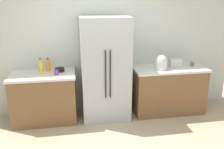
{
  "coord_description": "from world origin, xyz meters",
  "views": [
    {
      "loc": [
        -0.54,
        -2.87,
        2.21
      ],
      "look_at": [
        0.02,
        0.4,
        1.12
      ],
      "focal_mm": 39.28,
      "sensor_mm": 36.0,
      "label": 1
    }
  ],
  "objects": [
    {
      "name": "counter_right",
      "position": [
        1.29,
        1.34,
        0.45
      ],
      "size": [
        1.37,
        0.67,
        0.89
      ],
      "color": "brown",
      "rests_on": "ground_plane"
    },
    {
      "name": "bottle_b",
      "position": [
        -0.96,
        1.5,
        0.99
      ],
      "size": [
        0.08,
        0.08,
        0.24
      ],
      "color": "orange",
      "rests_on": "counter_left"
    },
    {
      "name": "toaster",
      "position": [
        1.4,
        1.36,
        0.97
      ],
      "size": [
        0.22,
        0.17,
        0.16
      ],
      "primitive_type": "cube",
      "color": "silver",
      "rests_on": "counter_right"
    },
    {
      "name": "bowl_a",
      "position": [
        -0.76,
        1.44,
        0.92
      ],
      "size": [
        0.17,
        0.17,
        0.06
      ],
      "primitive_type": "cylinder",
      "color": "black",
      "rests_on": "counter_left"
    },
    {
      "name": "cup_a",
      "position": [
        -0.8,
        1.25,
        0.94
      ],
      "size": [
        0.07,
        0.07,
        0.08
      ],
      "primitive_type": "cylinder",
      "color": "purple",
      "rests_on": "counter_left"
    },
    {
      "name": "rice_cooker",
      "position": [
        1.08,
        1.25,
        1.02
      ],
      "size": [
        0.23,
        0.23,
        0.28
      ],
      "color": "silver",
      "rests_on": "counter_right"
    },
    {
      "name": "kitchen_back_panel",
      "position": [
        0.0,
        1.71,
        1.32
      ],
      "size": [
        5.44,
        0.1,
        2.65
      ],
      "primitive_type": "cube",
      "color": "silver",
      "rests_on": "ground_plane"
    },
    {
      "name": "cup_b",
      "position": [
        1.76,
        1.37,
        0.93
      ],
      "size": [
        0.07,
        0.07,
        0.08
      ],
      "primitive_type": "cylinder",
      "color": "brown",
      "rests_on": "counter_right"
    },
    {
      "name": "refrigerator",
      "position": [
        0.06,
        1.33,
        0.93
      ],
      "size": [
        0.86,
        0.66,
        1.86
      ],
      "color": "#B2B5BA",
      "rests_on": "ground_plane"
    },
    {
      "name": "counter_left",
      "position": [
        -1.05,
        1.34,
        0.45
      ],
      "size": [
        1.13,
        0.67,
        0.89
      ],
      "color": "brown",
      "rests_on": "ground_plane"
    },
    {
      "name": "bottle_a",
      "position": [
        -1.07,
        1.38,
        1.0
      ],
      "size": [
        0.07,
        0.07,
        0.27
      ],
      "color": "yellow",
      "rests_on": "counter_left"
    }
  ]
}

